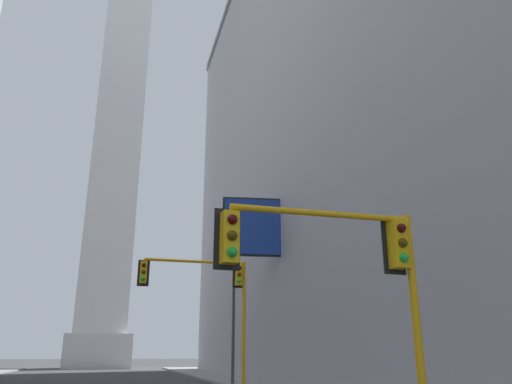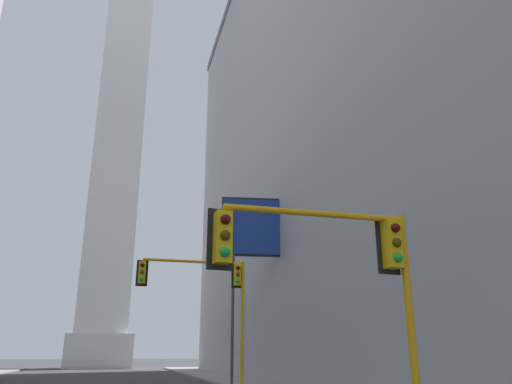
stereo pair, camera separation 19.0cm
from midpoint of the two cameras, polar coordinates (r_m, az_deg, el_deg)
name	(u,v)px [view 1 (the left image)]	position (r m, az deg, el deg)	size (l,w,h in m)	color
building_right	(432,124)	(44.38, 19.37, 7.40)	(29.58, 55.42, 40.02)	#9E9EA0
obelisk	(120,125)	(76.88, -15.38, 7.40)	(8.12, 8.12, 69.91)	silver
traffic_light_near_right	(347,262)	(11.20, 9.83, -7.89)	(4.73, 0.52, 4.82)	orange
traffic_light_mid_right	(210,289)	(26.16, -5.54, -11.01)	(5.67, 0.51, 6.40)	orange
billboard_sign	(259,234)	(31.06, 0.14, -4.79)	(4.50, 0.90, 11.16)	#3F3F42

